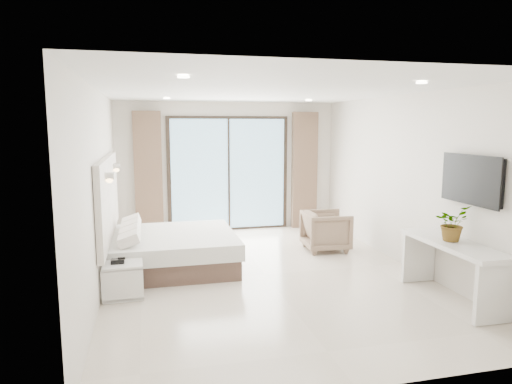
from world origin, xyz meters
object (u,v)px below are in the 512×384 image
(nightstand, at_px, (123,280))
(console_desk, at_px, (453,258))
(bed, at_px, (171,250))
(armchair, at_px, (326,229))

(nightstand, bearing_deg, console_desk, -16.47)
(bed, relative_size, nightstand, 3.78)
(armchair, bearing_deg, console_desk, -162.66)
(bed, relative_size, console_desk, 1.19)
(console_desk, relative_size, armchair, 2.11)
(bed, bearing_deg, armchair, 8.22)
(nightstand, xyz_separation_m, armchair, (3.42, 1.53, 0.16))
(nightstand, relative_size, console_desk, 0.31)
(bed, xyz_separation_m, console_desk, (3.38, -2.22, 0.28))
(console_desk, bearing_deg, bed, 146.78)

